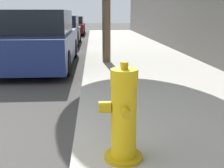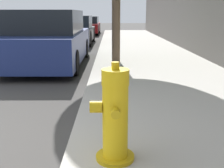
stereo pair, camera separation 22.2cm
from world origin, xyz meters
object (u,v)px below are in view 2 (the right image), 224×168
Objects in this scene: fire_hydrant at (115,117)px; parked_car_far at (86,25)px; parked_car_near at (49,40)px; parked_car_mid at (74,30)px.

parked_car_far is (-1.69, 17.36, 0.07)m from fire_hydrant.
parked_car_far reaches higher than fire_hydrant.
fire_hydrant is 0.21× the size of parked_car_far.
parked_car_near is at bearing 107.57° from fire_hydrant.
parked_car_near reaches higher than parked_car_mid.
parked_car_far is (0.03, 6.42, -0.04)m from parked_car_mid.
fire_hydrant is 0.20× the size of parked_car_near.
parked_car_mid is at bearing 89.94° from parked_car_near.
parked_car_near reaches higher than parked_car_far.
parked_car_mid is (0.01, 5.49, -0.07)m from parked_car_near.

